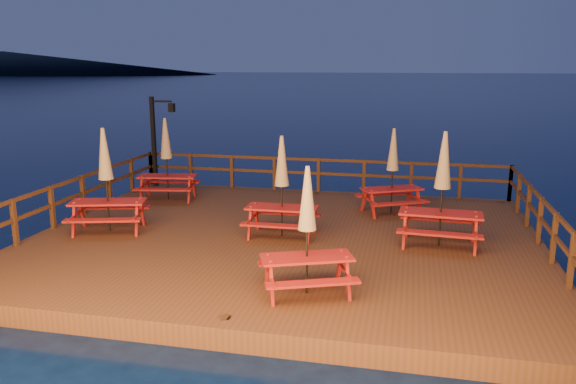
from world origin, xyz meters
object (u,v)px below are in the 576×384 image
object	(u,v)px
picnic_table_1	(442,187)
picnic_table_2	(282,185)
picnic_table_0	(307,229)
lamp_post	(158,133)

from	to	relation	value
picnic_table_1	picnic_table_2	xyz separation A→B (m)	(-3.67, -0.08, -0.10)
picnic_table_0	picnic_table_2	distance (m)	3.47
picnic_table_0	picnic_table_2	xyz separation A→B (m)	(-1.21, 3.25, 0.05)
lamp_post	picnic_table_0	size ratio (longest dim) A/B	1.28
lamp_post	picnic_table_1	size ratio (longest dim) A/B	1.14
picnic_table_0	picnic_table_1	world-z (taller)	picnic_table_1
picnic_table_0	picnic_table_2	world-z (taller)	picnic_table_2
lamp_post	picnic_table_1	bearing A→B (deg)	-26.83
lamp_post	picnic_table_0	bearing A→B (deg)	-50.32
lamp_post	picnic_table_0	xyz separation A→B (m)	(6.53, -7.88, -0.58)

